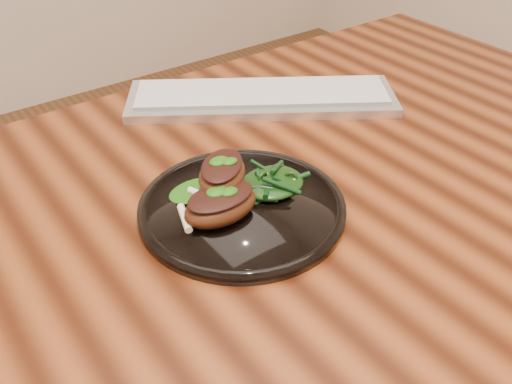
% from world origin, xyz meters
% --- Properties ---
extents(desk, '(1.60, 0.80, 0.75)m').
position_xyz_m(desk, '(0.00, 0.00, 0.67)').
color(desk, black).
rests_on(desk, ground).
extents(plate, '(0.27, 0.27, 0.02)m').
position_xyz_m(plate, '(0.02, -0.03, 0.76)').
color(plate, black).
rests_on(plate, desk).
extents(lamb_chop_front, '(0.11, 0.07, 0.04)m').
position_xyz_m(lamb_chop_front, '(-0.01, -0.04, 0.79)').
color(lamb_chop_front, '#471F0D').
rests_on(lamb_chop_front, plate).
extents(lamb_chop_back, '(0.11, 0.10, 0.04)m').
position_xyz_m(lamb_chop_back, '(0.01, -0.00, 0.80)').
color(lamb_chop_back, '#471F0D').
rests_on(lamb_chop_back, plate).
extents(herb_smear, '(0.08, 0.05, 0.00)m').
position_xyz_m(herb_smear, '(-0.01, 0.03, 0.77)').
color(herb_smear, '#0F4407').
rests_on(herb_smear, plate).
extents(greens_heap, '(0.09, 0.08, 0.03)m').
position_xyz_m(greens_heap, '(0.08, -0.02, 0.78)').
color(greens_heap, black).
rests_on(greens_heap, plate).
extents(keyboard, '(0.47, 0.38, 0.02)m').
position_xyz_m(keyboard, '(0.24, 0.21, 0.76)').
color(keyboard, silver).
rests_on(keyboard, desk).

